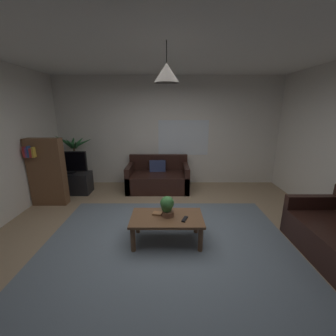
% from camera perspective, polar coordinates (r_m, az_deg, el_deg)
% --- Properties ---
extents(floor, '(5.72, 5.22, 0.02)m').
position_cam_1_polar(floor, '(3.59, 0.00, -17.88)').
color(floor, '#9E8466').
rests_on(floor, ground).
extents(rug, '(3.72, 2.87, 0.01)m').
position_cam_1_polar(rug, '(3.41, 0.01, -19.52)').
color(rug, slate).
rests_on(rug, ground).
extents(wall_back, '(5.84, 0.06, 2.76)m').
position_cam_1_polar(wall_back, '(5.67, -0.02, 9.53)').
color(wall_back, silver).
rests_on(wall_back, ground).
extents(ceiling, '(5.72, 5.22, 0.02)m').
position_cam_1_polar(ceiling, '(3.11, 0.00, 30.48)').
color(ceiling, white).
extents(window_pane, '(1.30, 0.01, 0.90)m').
position_cam_1_polar(window_pane, '(5.67, 4.06, 7.99)').
color(window_pane, white).
extents(couch_under_window, '(1.50, 0.88, 0.82)m').
position_cam_1_polar(couch_under_window, '(5.38, -2.66, -2.85)').
color(couch_under_window, black).
rests_on(couch_under_window, ground).
extents(coffee_table, '(1.07, 0.60, 0.41)m').
position_cam_1_polar(coffee_table, '(3.31, -0.31, -13.79)').
color(coffee_table, brown).
rests_on(coffee_table, ground).
extents(book_on_table_0, '(0.16, 0.14, 0.03)m').
position_cam_1_polar(book_on_table_0, '(3.34, -2.84, -11.95)').
color(book_on_table_0, '#99663F').
rests_on(book_on_table_0, coffee_table).
extents(remote_on_table_0, '(0.11, 0.17, 0.02)m').
position_cam_1_polar(remote_on_table_0, '(3.20, 4.44, -13.34)').
color(remote_on_table_0, black).
rests_on(remote_on_table_0, coffee_table).
extents(potted_plant_on_table, '(0.20, 0.20, 0.32)m').
position_cam_1_polar(potted_plant_on_table, '(3.22, -0.19, -9.81)').
color(potted_plant_on_table, brown).
rests_on(potted_plant_on_table, coffee_table).
extents(tv_stand, '(0.90, 0.44, 0.50)m').
position_cam_1_polar(tv_stand, '(5.64, -24.20, -3.62)').
color(tv_stand, black).
rests_on(tv_stand, ground).
extents(tv, '(0.84, 0.16, 0.52)m').
position_cam_1_polar(tv, '(5.49, -24.88, 1.43)').
color(tv, black).
rests_on(tv, tv_stand).
extents(potted_palm_corner, '(0.93, 0.80, 1.39)m').
position_cam_1_polar(potted_palm_corner, '(5.98, -23.38, 1.56)').
color(potted_palm_corner, brown).
rests_on(potted_palm_corner, ground).
extents(bookshelf_corner, '(0.70, 0.31, 1.40)m').
position_cam_1_polar(bookshelf_corner, '(5.07, -29.48, -0.88)').
color(bookshelf_corner, brown).
rests_on(bookshelf_corner, ground).
extents(pendant_lamp, '(0.32, 0.32, 0.48)m').
position_cam_1_polar(pendant_lamp, '(2.92, -0.38, 23.93)').
color(pendant_lamp, black).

